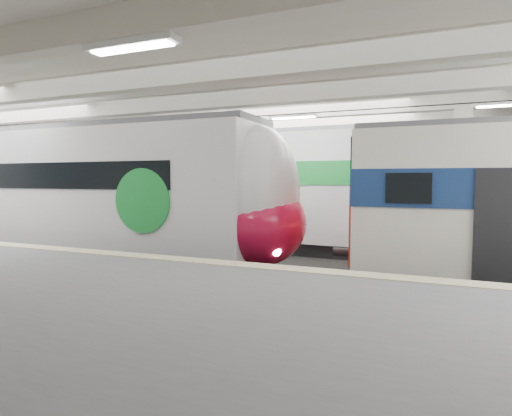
% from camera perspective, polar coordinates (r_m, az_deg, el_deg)
% --- Properties ---
extents(station_hall, '(36.00, 24.00, 5.75)m').
position_cam_1_polar(station_hall, '(10.55, -1.27, 5.69)').
color(station_hall, black).
rests_on(station_hall, ground).
extents(modern_emu, '(14.68, 3.03, 4.69)m').
position_cam_1_polar(modern_emu, '(15.17, -18.67, 1.40)').
color(modern_emu, silver).
rests_on(modern_emu, ground).
extents(far_train, '(15.49, 3.74, 4.85)m').
position_cam_1_polar(far_train, '(19.12, -5.31, 2.65)').
color(far_train, silver).
rests_on(far_train, ground).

